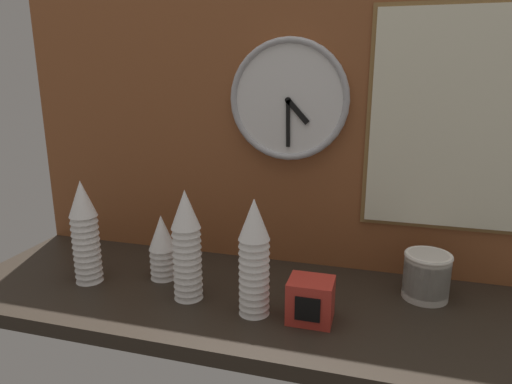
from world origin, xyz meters
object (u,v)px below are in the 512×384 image
at_px(bowl_stack_far_right, 427,275).
at_px(wall_clock, 289,100).
at_px(cup_stack_left, 85,232).
at_px(menu_board, 454,121).
at_px(cup_stack_center, 187,245).
at_px(cup_stack_center_right, 254,258).
at_px(cup_stack_center_left, 162,247).
at_px(napkin_dispenser, 311,300).

bearing_deg(bowl_stack_far_right, wall_clock, 163.75).
xyz_separation_m(cup_stack_left, wall_clock, (0.53, 0.28, 0.36)).
height_order(cup_stack_left, menu_board, menu_board).
bearing_deg(wall_clock, bowl_stack_far_right, -16.25).
relative_size(cup_stack_center, bowl_stack_far_right, 2.37).
height_order(cup_stack_center_right, wall_clock, wall_clock).
xyz_separation_m(cup_stack_center_left, napkin_dispenser, (0.46, -0.12, -0.04)).
distance_m(cup_stack_center_right, cup_stack_center, 0.20).
bearing_deg(bowl_stack_far_right, napkin_dispenser, -144.53).
xyz_separation_m(wall_clock, menu_board, (0.46, 0.01, -0.05)).
bearing_deg(cup_stack_center, cup_stack_left, 177.45).
bearing_deg(menu_board, wall_clock, -178.89).
relative_size(cup_stack_center_left, cup_stack_center_right, 0.64).
height_order(cup_stack_center_right, menu_board, menu_board).
distance_m(cup_stack_center, menu_board, 0.79).
relative_size(cup_stack_left, menu_board, 0.49).
relative_size(cup_stack_center, menu_board, 0.49).
bearing_deg(cup_stack_left, napkin_dispenser, -3.34).
relative_size(bowl_stack_far_right, menu_board, 0.21).
xyz_separation_m(cup_stack_center_left, cup_stack_center_right, (0.32, -0.12, 0.05)).
distance_m(cup_stack_center_right, cup_stack_left, 0.52).
distance_m(cup_stack_center_right, menu_board, 0.66).
xyz_separation_m(cup_stack_center_right, menu_board, (0.47, 0.34, 0.31)).
bearing_deg(cup_stack_center, menu_board, 24.85).
bearing_deg(wall_clock, cup_stack_center_right, -91.97).
bearing_deg(cup_stack_center, wall_clock, 55.32).
bearing_deg(cup_stack_left, bowl_stack_far_right, 9.78).
height_order(cup_stack_center_left, napkin_dispenser, cup_stack_center_left).
relative_size(wall_clock, napkin_dispenser, 3.24).
bearing_deg(cup_stack_center_left, cup_stack_left, -158.29).
xyz_separation_m(cup_stack_center_left, cup_stack_center, (0.12, -0.09, 0.05)).
distance_m(cup_stack_center_left, bowl_stack_far_right, 0.75).
bearing_deg(cup_stack_center_left, napkin_dispenser, -14.42).
distance_m(cup_stack_center, wall_clock, 0.51).
bearing_deg(bowl_stack_far_right, cup_stack_left, -170.22).
xyz_separation_m(bowl_stack_far_right, napkin_dispenser, (-0.28, -0.20, -0.01)).
bearing_deg(bowl_stack_far_right, menu_board, 72.18).
xyz_separation_m(cup_stack_center, napkin_dispenser, (0.34, -0.02, -0.10)).
height_order(bowl_stack_far_right, wall_clock, wall_clock).
height_order(cup_stack_center, menu_board, menu_board).
bearing_deg(menu_board, bowl_stack_far_right, -107.82).
bearing_deg(menu_board, cup_stack_center_right, -144.27).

